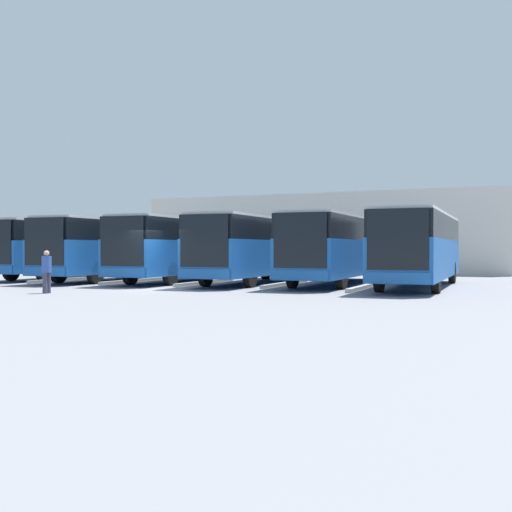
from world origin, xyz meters
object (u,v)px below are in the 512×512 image
object	(u,v)px
bus_1	(339,246)
bus_3	(188,247)
bus_0	(420,246)
pedestrian	(47,270)
bus_2	(259,247)
bus_4	(121,247)
bus_5	(73,247)

from	to	relation	value
bus_1	bus_3	size ratio (longest dim) A/B	1.00
bus_0	pedestrian	size ratio (longest dim) A/B	7.66
bus_0	bus_3	distance (m)	11.98
bus_0	pedestrian	world-z (taller)	bus_0
bus_0	bus_2	world-z (taller)	same
bus_1	bus_4	xyz separation A→B (m)	(11.97, 1.05, 0.00)
pedestrian	bus_4	bearing A→B (deg)	16.28
bus_5	pedestrian	distance (m)	13.07
bus_4	bus_5	distance (m)	4.08
bus_1	bus_5	xyz separation A→B (m)	(15.96, 0.21, 0.00)
bus_3	pedestrian	bearing A→B (deg)	85.29
bus_1	bus_4	bearing A→B (deg)	1.73
bus_3	bus_5	world-z (taller)	same
bus_0	pedestrian	xyz separation A→B (m)	(12.23, 9.83, -0.93)
bus_1	bus_3	world-z (taller)	same
bus_3	bus_4	size ratio (longest dim) A/B	1.00
bus_1	bus_2	distance (m)	4.02
bus_1	bus_2	xyz separation A→B (m)	(3.99, 0.50, 0.00)
bus_4	bus_2	bearing A→B (deg)	-179.31
bus_2	bus_0	bearing A→B (deg)	174.02
bus_0	bus_4	distance (m)	15.97
bus_4	pedestrian	distance (m)	10.40
bus_3	bus_5	size ratio (longest dim) A/B	1.00
bus_1	bus_4	world-z (taller)	same
bus_4	pedestrian	bearing A→B (deg)	107.89
bus_4	pedestrian	xyz separation A→B (m)	(-3.74, 9.66, -0.93)
bus_4	pedestrian	size ratio (longest dim) A/B	7.66
bus_3	bus_0	bearing A→B (deg)	175.57
pedestrian	bus_5	bearing A→B (deg)	31.48
bus_0	bus_5	world-z (taller)	same
bus_1	pedestrian	xyz separation A→B (m)	(8.23, 10.71, -0.93)
bus_2	bus_3	world-z (taller)	same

